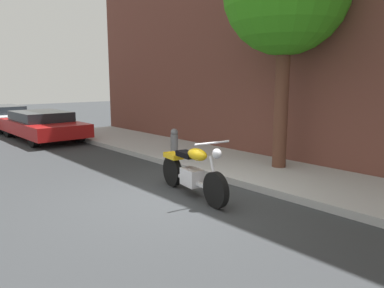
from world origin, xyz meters
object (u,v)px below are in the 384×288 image
object	(u,v)px
parked_car_white	(2,116)
motorcycle	(192,172)
parked_car_red	(42,124)
fire_hydrant	(174,145)

from	to	relation	value
parked_car_white	motorcycle	bearing A→B (deg)	0.29
motorcycle	parked_car_white	size ratio (longest dim) A/B	0.47
parked_car_red	fire_hydrant	distance (m)	6.35
parked_car_red	fire_hydrant	world-z (taller)	parked_car_red
parked_car_white	fire_hydrant	world-z (taller)	parked_car_white
parked_car_white	fire_hydrant	size ratio (longest dim) A/B	5.02
parked_car_red	fire_hydrant	bearing A→B (deg)	11.69
motorcycle	parked_car_red	distance (m)	8.68
motorcycle	parked_car_red	bearing A→B (deg)	178.54
fire_hydrant	motorcycle	bearing A→B (deg)	-31.56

